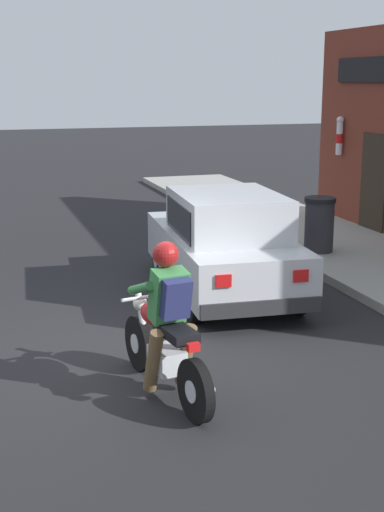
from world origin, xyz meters
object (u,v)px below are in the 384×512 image
Objects in this scene: motorcycle_with_rider at (166,332)px; trash_bin at (319,224)px; car_hatchback at (224,245)px; traffic_cone at (270,206)px.

motorcycle_with_rider reaches higher than trash_bin.
trash_bin is at bearing 48.20° from motorcycle_with_rider.
motorcycle_with_rider is 6.26m from trash_bin.
car_hatchback is 2.85m from trash_bin.
motorcycle_with_rider is at bearing -119.65° from car_hatchback.
car_hatchback is 6.49× the size of traffic_cone.
car_hatchback is 5.36m from traffic_cone.
motorcycle_with_rider is at bearing -120.59° from traffic_cone.
trash_bin is 3.06m from traffic_cone.
motorcycle_with_rider reaches higher than car_hatchback.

